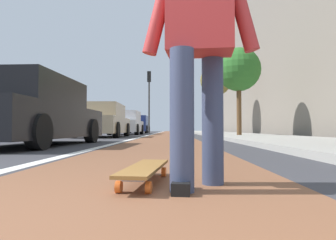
{
  "coord_description": "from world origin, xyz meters",
  "views": [
    {
      "loc": [
        -0.67,
        -0.24,
        0.36
      ],
      "look_at": [
        12.71,
        -0.01,
        0.77
      ],
      "focal_mm": 31.44,
      "sensor_mm": 36.0,
      "label": 1
    }
  ],
  "objects_px": {
    "parked_car_near": "(32,113)",
    "street_tree_mid": "(239,70)",
    "parked_car_end": "(137,125)",
    "street_tree_far": "(216,81)",
    "traffic_light": "(149,91)",
    "skateboard": "(145,169)",
    "parked_car_far": "(127,123)",
    "skater_person": "(199,35)",
    "parked_car_mid": "(103,121)"
  },
  "relations": [
    {
      "from": "parked_car_near",
      "to": "street_tree_far",
      "type": "bearing_deg",
      "value": -24.26
    },
    {
      "from": "street_tree_mid",
      "to": "street_tree_far",
      "type": "relative_size",
      "value": 0.83
    },
    {
      "from": "skater_person",
      "to": "parked_car_far",
      "type": "relative_size",
      "value": 0.37
    },
    {
      "from": "skater_person",
      "to": "street_tree_far",
      "type": "relative_size",
      "value": 0.36
    },
    {
      "from": "parked_car_mid",
      "to": "parked_car_far",
      "type": "height_order",
      "value": "parked_car_far"
    },
    {
      "from": "traffic_light",
      "to": "skater_person",
      "type": "bearing_deg",
      "value": -174.46
    },
    {
      "from": "parked_car_far",
      "to": "traffic_light",
      "type": "distance_m",
      "value": 4.61
    },
    {
      "from": "parked_car_far",
      "to": "parked_car_end",
      "type": "relative_size",
      "value": 1.07
    },
    {
      "from": "skateboard",
      "to": "traffic_light",
      "type": "xyz_separation_m",
      "value": [
        20.49,
        1.66,
        3.18
      ]
    },
    {
      "from": "traffic_light",
      "to": "parked_car_near",
      "type": "bearing_deg",
      "value": 175.65
    },
    {
      "from": "skateboard",
      "to": "street_tree_far",
      "type": "xyz_separation_m",
      "value": [
        17.47,
        -3.01,
        3.45
      ]
    },
    {
      "from": "street_tree_mid",
      "to": "street_tree_far",
      "type": "distance_m",
      "value": 6.83
    },
    {
      "from": "street_tree_mid",
      "to": "street_tree_far",
      "type": "height_order",
      "value": "street_tree_far"
    },
    {
      "from": "parked_car_near",
      "to": "parked_car_far",
      "type": "xyz_separation_m",
      "value": [
        12.43,
        -0.08,
        0.02
      ]
    },
    {
      "from": "parked_car_near",
      "to": "parked_car_mid",
      "type": "relative_size",
      "value": 1.0
    },
    {
      "from": "parked_car_end",
      "to": "skater_person",
      "type": "bearing_deg",
      "value": -172.16
    },
    {
      "from": "skater_person",
      "to": "traffic_light",
      "type": "relative_size",
      "value": 0.34
    },
    {
      "from": "parked_car_near",
      "to": "parked_car_end",
      "type": "relative_size",
      "value": 1.11
    },
    {
      "from": "skater_person",
      "to": "parked_car_mid",
      "type": "height_order",
      "value": "skater_person"
    },
    {
      "from": "skater_person",
      "to": "parked_car_mid",
      "type": "relative_size",
      "value": 0.36
    },
    {
      "from": "street_tree_mid",
      "to": "parked_car_mid",
      "type": "bearing_deg",
      "value": 84.4
    },
    {
      "from": "parked_car_mid",
      "to": "traffic_light",
      "type": "xyz_separation_m",
      "value": [
        9.24,
        -1.33,
        2.56
      ]
    },
    {
      "from": "skater_person",
      "to": "parked_car_near",
      "type": "relative_size",
      "value": 0.36
    },
    {
      "from": "skateboard",
      "to": "traffic_light",
      "type": "relative_size",
      "value": 0.18
    },
    {
      "from": "skater_person",
      "to": "street_tree_far",
      "type": "height_order",
      "value": "street_tree_far"
    },
    {
      "from": "parked_car_mid",
      "to": "parked_car_far",
      "type": "xyz_separation_m",
      "value": [
        5.58,
        -0.19,
        0.0
      ]
    },
    {
      "from": "parked_car_mid",
      "to": "parked_car_near",
      "type": "bearing_deg",
      "value": -179.12
    },
    {
      "from": "traffic_light",
      "to": "street_tree_mid",
      "type": "relative_size",
      "value": 1.24
    },
    {
      "from": "parked_car_mid",
      "to": "parked_car_end",
      "type": "bearing_deg",
      "value": -0.47
    },
    {
      "from": "traffic_light",
      "to": "street_tree_mid",
      "type": "bearing_deg",
      "value": -154.6
    },
    {
      "from": "parked_car_mid",
      "to": "traffic_light",
      "type": "distance_m",
      "value": 9.68
    },
    {
      "from": "parked_car_mid",
      "to": "parked_car_end",
      "type": "height_order",
      "value": "parked_car_end"
    },
    {
      "from": "skater_person",
      "to": "street_tree_far",
      "type": "distance_m",
      "value": 18.01
    },
    {
      "from": "skateboard",
      "to": "parked_car_far",
      "type": "bearing_deg",
      "value": 9.43
    },
    {
      "from": "skater_person",
      "to": "parked_car_far",
      "type": "xyz_separation_m",
      "value": [
        16.98,
        3.14,
        -0.22
      ]
    },
    {
      "from": "skater_person",
      "to": "street_tree_far",
      "type": "bearing_deg",
      "value": -8.6
    },
    {
      "from": "parked_car_end",
      "to": "street_tree_far",
      "type": "relative_size",
      "value": 0.9
    },
    {
      "from": "street_tree_far",
      "to": "skateboard",
      "type": "bearing_deg",
      "value": 170.22
    },
    {
      "from": "parked_car_near",
      "to": "street_tree_mid",
      "type": "xyz_separation_m",
      "value": [
        6.27,
        -5.89,
        2.19
      ]
    },
    {
      "from": "parked_car_end",
      "to": "street_tree_far",
      "type": "bearing_deg",
      "value": -134.75
    },
    {
      "from": "skater_person",
      "to": "street_tree_mid",
      "type": "xyz_separation_m",
      "value": [
        10.82,
        -2.67,
        1.96
      ]
    },
    {
      "from": "parked_car_near",
      "to": "parked_car_mid",
      "type": "height_order",
      "value": "parked_car_mid"
    },
    {
      "from": "parked_car_near",
      "to": "street_tree_mid",
      "type": "distance_m",
      "value": 8.87
    },
    {
      "from": "parked_car_far",
      "to": "skateboard",
      "type": "bearing_deg",
      "value": -170.57
    },
    {
      "from": "skater_person",
      "to": "parked_car_near",
      "type": "height_order",
      "value": "skater_person"
    },
    {
      "from": "parked_car_mid",
      "to": "street_tree_far",
      "type": "height_order",
      "value": "street_tree_far"
    },
    {
      "from": "skateboard",
      "to": "parked_car_near",
      "type": "relative_size",
      "value": 0.19
    },
    {
      "from": "parked_car_far",
      "to": "street_tree_far",
      "type": "xyz_separation_m",
      "value": [
        0.63,
        -5.81,
        2.82
      ]
    },
    {
      "from": "skateboard",
      "to": "traffic_light",
      "type": "distance_m",
      "value": 20.81
    },
    {
      "from": "skateboard",
      "to": "parked_car_far",
      "type": "relative_size",
      "value": 0.19
    }
  ]
}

